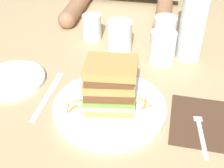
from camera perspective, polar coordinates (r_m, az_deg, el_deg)
name	(u,v)px	position (r m, az deg, el deg)	size (l,w,h in m)	color
ground_plane	(109,103)	(0.74, -0.60, -3.62)	(3.00, 3.00, 0.00)	tan
main_plate	(110,107)	(0.72, -0.45, -4.43)	(0.27, 0.27, 0.01)	white
sandwich	(110,85)	(0.68, -0.43, -0.24)	(0.13, 0.11, 0.12)	tan
carrot_shred_0	(80,101)	(0.73, -6.06, -3.27)	(0.00, 0.00, 0.02)	orange
carrot_shred_1	(72,109)	(0.71, -7.65, -4.72)	(0.00, 0.00, 0.03)	orange
carrot_shred_2	(78,101)	(0.73, -6.59, -3.27)	(0.00, 0.00, 0.02)	orange
carrot_shred_3	(78,107)	(0.71, -6.46, -4.46)	(0.00, 0.00, 0.02)	orange
carrot_shred_4	(68,106)	(0.72, -8.38, -4.23)	(0.00, 0.00, 0.02)	orange
carrot_shred_5	(144,107)	(0.71, 6.05, -4.42)	(0.00, 0.00, 0.02)	orange
carrot_shred_6	(142,100)	(0.73, 5.79, -2.98)	(0.00, 0.00, 0.03)	orange
carrot_shred_7	(149,106)	(0.71, 7.04, -4.24)	(0.00, 0.00, 0.02)	orange
carrot_shred_8	(136,104)	(0.72, 4.58, -3.87)	(0.00, 0.00, 0.02)	orange
carrot_shred_9	(145,103)	(0.72, 6.36, -3.61)	(0.00, 0.00, 0.03)	orange
napkin_dark	(198,121)	(0.72, 16.17, -6.83)	(0.13, 0.17, 0.00)	#4C3323
fork	(200,127)	(0.70, 16.48, -7.91)	(0.03, 0.17, 0.00)	silver
knife	(47,96)	(0.78, -12.29, -2.32)	(0.02, 0.20, 0.00)	silver
juice_glass	(162,49)	(0.88, 9.59, 6.66)	(0.07, 0.07, 0.10)	white
water_bottle	(195,13)	(0.88, 15.58, 12.91)	(0.07, 0.07, 0.31)	silver
empty_tumbler_0	(165,32)	(0.97, 10.01, 9.83)	(0.07, 0.07, 0.10)	silver
empty_tumbler_1	(92,27)	(0.99, -3.86, 10.71)	(0.06, 0.06, 0.08)	silver
empty_tumbler_2	(120,36)	(0.93, 1.48, 9.09)	(0.08, 0.08, 0.09)	silver
side_plate	(13,80)	(0.85, -18.43, 0.80)	(0.17, 0.17, 0.01)	white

